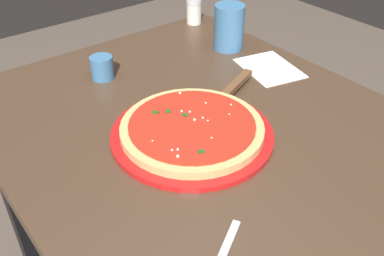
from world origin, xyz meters
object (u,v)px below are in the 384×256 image
pizza (192,128)px  napkin_folded_right (269,68)px  parmesan_shaker (194,11)px  pizza_server (228,93)px  cup_tall_drink (229,27)px  cup_small_sauce (102,68)px  serving_plate (192,134)px

pizza → napkin_folded_right: (-0.10, 0.32, -0.02)m
napkin_folded_right → parmesan_shaker: 0.34m
pizza → napkin_folded_right: size_ratio=1.75×
pizza_server → cup_tall_drink: (-0.19, 0.17, 0.04)m
napkin_folded_right → cup_tall_drink: bearing=-179.5°
pizza_server → parmesan_shaker: size_ratio=2.98×
cup_small_sauce → parmesan_shaker: size_ratio=0.72×
napkin_folded_right → serving_plate: bearing=-72.2°
napkin_folded_right → cup_small_sauce: bearing=-121.3°
serving_plate → pizza: (-0.00, -0.00, 0.02)m
serving_plate → parmesan_shaker: 0.57m
napkin_folded_right → parmesan_shaker: size_ratio=2.09×
serving_plate → pizza: size_ratio=1.14×
cup_tall_drink → parmesan_shaker: (-0.19, 0.04, -0.02)m
serving_plate → napkin_folded_right: (-0.10, 0.32, -0.00)m
pizza_server → cup_small_sauce: (-0.25, -0.17, 0.01)m
pizza → parmesan_shaker: bearing=141.4°
pizza → serving_plate: bearing=44.6°
pizza_server → napkin_folded_right: 0.18m
cup_tall_drink → pizza_server: bearing=-41.9°
cup_small_sauce → napkin_folded_right: 0.40m
pizza_server → parmesan_shaker: 0.44m
serving_plate → pizza_server: bearing=111.9°
cup_tall_drink → napkin_folded_right: 0.16m
cup_small_sauce → parmesan_shaker: bearing=109.6°
serving_plate → pizza_server: pizza_server is taller
cup_tall_drink → parmesan_shaker: size_ratio=1.56×
cup_small_sauce → pizza_server: bearing=33.3°
parmesan_shaker → cup_tall_drink: bearing=-10.6°
pizza → cup_tall_drink: 0.41m
serving_plate → pizza_server: (-0.06, 0.14, 0.01)m
pizza → parmesan_shaker: 0.57m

